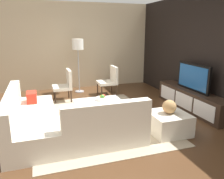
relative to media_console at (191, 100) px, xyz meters
The scene contains 14 objects.
ground_plane 2.41m from the media_console, 90.00° to the right, with size 14.00×14.00×0.00m, color #4C301C.
feature_wall_back 1.19m from the media_console, 90.00° to the left, with size 6.40×0.12×2.80m, color black.
side_wall_left 4.05m from the media_console, 145.54° to the right, with size 0.12×5.20×2.80m, color #C6B28E.
area_rug 2.41m from the media_console, 92.39° to the right, with size 3.38×2.63×0.01m, color tan.
media_console is the anchor object (origin of this frame).
television 0.58m from the media_console, 90.00° to the left, with size 1.13×0.06×0.65m.
sectional_couch 3.31m from the media_console, 81.41° to the right, with size 2.27×2.31×0.83m.
coffee_table 2.30m from the media_console, 92.49° to the right, with size 0.98×1.06×0.38m.
accent_chair_near 3.35m from the media_console, 121.76° to the right, with size 0.56×0.50×0.87m.
floor_lamp 3.62m from the media_console, 137.64° to the right, with size 0.34×0.34×1.66m.
ottoman 1.58m from the media_console, 52.09° to the right, with size 0.70×0.70×0.40m, color beige.
fruit_bowl 2.22m from the media_console, 97.26° to the right, with size 0.28×0.28×0.14m.
accent_chair_far 2.45m from the media_console, 142.70° to the right, with size 0.53×0.54×0.87m.
decorative_ball 1.60m from the media_console, 52.09° to the right, with size 0.26×0.26×0.26m, color #AD8451.
Camera 1 is at (4.41, -1.12, 1.92)m, focal length 36.10 mm.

